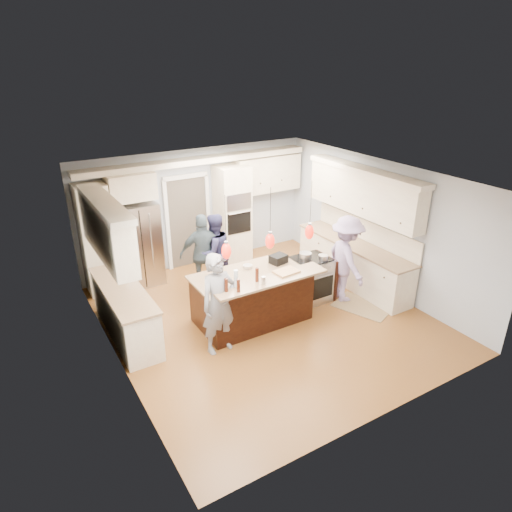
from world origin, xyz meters
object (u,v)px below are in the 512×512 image
Objects in this scene: refrigerator at (138,244)px; person_far_left at (214,252)px; kitchen_island at (252,297)px; person_bar_end at (219,304)px; island_range at (311,279)px.

refrigerator reaches higher than person_far_left.
kitchen_island is 1.14m from person_bar_end.
person_bar_end is at bearing -150.95° from kitchen_island.
person_far_left is at bearing 59.20° from person_bar_end.
island_range is at bearing 7.68° from person_bar_end.
person_bar_end is 2.25m from person_far_left.
refrigerator is 1.65m from person_far_left.
refrigerator is at bearing 90.10° from person_bar_end.
person_far_left reaches higher than island_range.
person_far_left is at bearing 90.73° from kitchen_island.
person_bar_end is 1.06× the size of person_far_left.
person_far_left is (1.28, -1.04, -0.08)m from refrigerator.
island_range is 2.07m from person_far_left.
person_bar_end is at bearing -83.28° from refrigerator.
refrigerator is at bearing 116.92° from kitchen_island.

